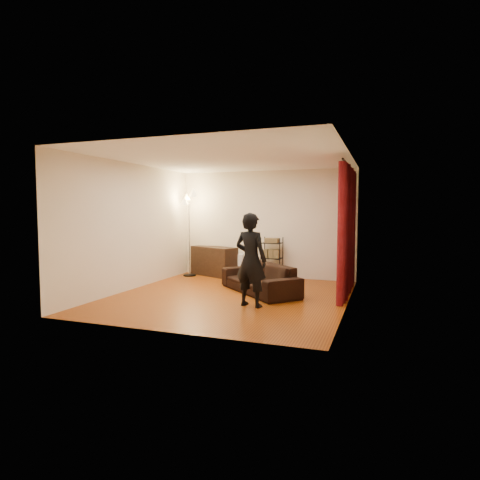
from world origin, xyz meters
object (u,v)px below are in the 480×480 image
at_px(media_cabinet, 214,261).
at_px(floor_lamp, 189,234).
at_px(storage_boxes, 237,265).
at_px(wire_shelf, 272,258).
at_px(person, 251,260).
at_px(sofa, 259,278).

relative_size(media_cabinet, floor_lamp, 0.60).
bearing_deg(media_cabinet, storage_boxes, 31.01).
bearing_deg(wire_shelf, storage_boxes, 154.54).
relative_size(person, storage_boxes, 2.84).
relative_size(person, media_cabinet, 1.28).
bearing_deg(sofa, wire_shelf, 140.26).
relative_size(sofa, floor_lamp, 0.95).
distance_m(media_cabinet, floor_lamp, 0.95).
relative_size(person, floor_lamp, 0.77).
distance_m(storage_boxes, wire_shelf, 0.99).
height_order(wire_shelf, floor_lamp, floor_lamp).
bearing_deg(media_cabinet, wire_shelf, 22.56).
bearing_deg(person, floor_lamp, -33.16).
xyz_separation_m(sofa, storage_boxes, (-1.15, 1.77, -0.01)).
xyz_separation_m(wire_shelf, floor_lamp, (-2.14, -0.25, 0.57)).
distance_m(wire_shelf, floor_lamp, 2.23).
distance_m(person, floor_lamp, 3.66).
height_order(person, storage_boxes, person).
distance_m(media_cabinet, storage_boxes, 0.62).
xyz_separation_m(sofa, person, (0.21, -1.20, 0.53)).
height_order(media_cabinet, floor_lamp, floor_lamp).
bearing_deg(media_cabinet, sofa, -20.66).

